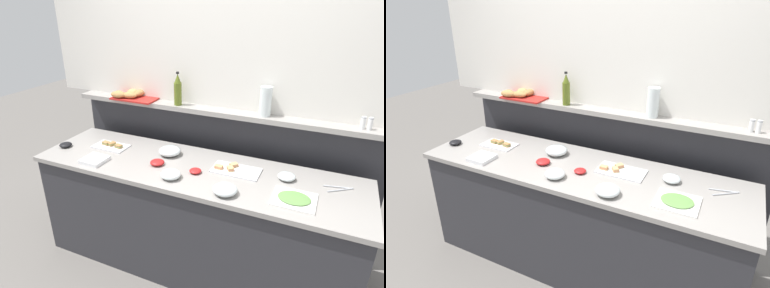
{
  "view_description": "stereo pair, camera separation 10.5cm",
  "coord_description": "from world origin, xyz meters",
  "views": [
    {
      "loc": [
        0.87,
        -1.95,
        2.03
      ],
      "look_at": [
        -0.05,
        0.1,
        1.03
      ],
      "focal_mm": 30.87,
      "sensor_mm": 36.0,
      "label": 1
    },
    {
      "loc": [
        0.96,
        -1.9,
        2.03
      ],
      "look_at": [
        -0.05,
        0.1,
        1.03
      ],
      "focal_mm": 30.87,
      "sensor_mm": 36.0,
      "label": 2
    }
  ],
  "objects": [
    {
      "name": "ground_plane",
      "position": [
        0.0,
        0.6,
        0.0
      ],
      "size": [
        12.0,
        12.0,
        0.0
      ],
      "primitive_type": "plane",
      "color": "slate"
    },
    {
      "name": "buffet_counter",
      "position": [
        0.0,
        0.0,
        0.45
      ],
      "size": [
        2.43,
        0.7,
        0.89
      ],
      "color": "#2D2D33",
      "rests_on": "ground_plane"
    },
    {
      "name": "back_ledge_unit",
      "position": [
        0.0,
        0.52,
        0.64
      ],
      "size": [
        2.62,
        0.22,
        1.21
      ],
      "color": "#2D2D33",
      "rests_on": "ground_plane"
    },
    {
      "name": "upper_wall_panel",
      "position": [
        0.0,
        0.55,
        1.9
      ],
      "size": [
        3.22,
        0.08,
        1.39
      ],
      "primitive_type": "cube",
      "color": "white",
      "rests_on": "back_ledge_unit"
    },
    {
      "name": "sandwich_platter_rear",
      "position": [
        -0.77,
        0.06,
        0.9
      ],
      "size": [
        0.29,
        0.17,
        0.04
      ],
      "color": "silver",
      "rests_on": "buffet_counter"
    },
    {
      "name": "sandwich_platter_side",
      "position": [
        0.29,
        0.08,
        0.9
      ],
      "size": [
        0.34,
        0.19,
        0.04
      ],
      "color": "silver",
      "rests_on": "buffet_counter"
    },
    {
      "name": "cold_cuts_platter",
      "position": [
        0.74,
        -0.13,
        0.9
      ],
      "size": [
        0.26,
        0.23,
        0.02
      ],
      "color": "white",
      "rests_on": "buffet_counter"
    },
    {
      "name": "glass_bowl_large",
      "position": [
        0.65,
        0.11,
        0.91
      ],
      "size": [
        0.12,
        0.12,
        0.05
      ],
      "color": "silver",
      "rests_on": "buffet_counter"
    },
    {
      "name": "glass_bowl_medium",
      "position": [
        -0.26,
        0.13,
        0.92
      ],
      "size": [
        0.17,
        0.17,
        0.07
      ],
      "color": "silver",
      "rests_on": "buffet_counter"
    },
    {
      "name": "glass_bowl_small",
      "position": [
        -0.08,
        -0.2,
        0.92
      ],
      "size": [
        0.14,
        0.14,
        0.06
      ],
      "color": "silver",
      "rests_on": "buffet_counter"
    },
    {
      "name": "glass_bowl_extra",
      "position": [
        0.33,
        -0.24,
        0.92
      ],
      "size": [
        0.16,
        0.16,
        0.06
      ],
      "color": "silver",
      "rests_on": "buffet_counter"
    },
    {
      "name": "condiment_bowl_teal",
      "position": [
        0.05,
        -0.06,
        0.91
      ],
      "size": [
        0.09,
        0.09,
        0.03
      ],
      "primitive_type": "ellipsoid",
      "color": "red",
      "rests_on": "buffet_counter"
    },
    {
      "name": "condiment_bowl_red",
      "position": [
        -0.26,
        -0.06,
        0.91
      ],
      "size": [
        0.11,
        0.11,
        0.04
      ],
      "primitive_type": "ellipsoid",
      "color": "red",
      "rests_on": "buffet_counter"
    },
    {
      "name": "condiment_bowl_cream",
      "position": [
        -1.12,
        -0.09,
        0.91
      ],
      "size": [
        0.1,
        0.1,
        0.04
      ],
      "primitive_type": "ellipsoid",
      "color": "black",
      "rests_on": "buffet_counter"
    },
    {
      "name": "serving_tongs",
      "position": [
        0.99,
        0.12,
        0.9
      ],
      "size": [
        0.18,
        0.12,
        0.01
      ],
      "color": "#B7BABF",
      "rests_on": "buffet_counter"
    },
    {
      "name": "napkin_stack",
      "position": [
        -0.72,
        -0.21,
        0.91
      ],
      "size": [
        0.17,
        0.17,
        0.03
      ],
      "primitive_type": "cube",
      "rotation": [
        0.0,
        0.0,
        -0.02
      ],
      "color": "white",
      "rests_on": "buffet_counter"
    },
    {
      "name": "olive_oil_bottle",
      "position": [
        -0.33,
        0.43,
        1.33
      ],
      "size": [
        0.06,
        0.06,
        0.28
      ],
      "color": "#56661E",
      "rests_on": "back_ledge_unit"
    },
    {
      "name": "salt_shaker",
      "position": [
        1.06,
        0.45,
        1.25
      ],
      "size": [
        0.03,
        0.03,
        0.09
      ],
      "color": "white",
      "rests_on": "back_ledge_unit"
    },
    {
      "name": "pepper_shaker",
      "position": [
        1.11,
        0.45,
        1.25
      ],
      "size": [
        0.03,
        0.03,
        0.09
      ],
      "color": "white",
      "rests_on": "back_ledge_unit"
    },
    {
      "name": "bread_basket",
      "position": [
        -0.8,
        0.42,
        1.24
      ],
      "size": [
        0.41,
        0.28,
        0.08
      ],
      "color": "#B2231E",
      "rests_on": "back_ledge_unit"
    },
    {
      "name": "water_carafe",
      "position": [
        0.39,
        0.45,
        1.32
      ],
      "size": [
        0.09,
        0.09,
        0.22
      ],
      "primitive_type": "cylinder",
      "color": "silver",
      "rests_on": "back_ledge_unit"
    }
  ]
}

